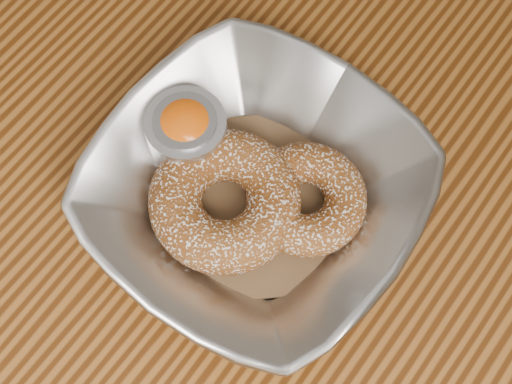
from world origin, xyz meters
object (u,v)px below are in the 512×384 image
Objects in this scene: donut_front at (225,200)px; ramekin at (187,134)px; table at (184,244)px; serving_bowl at (256,193)px; donut_back at (306,199)px.

ramekin reaches higher than donut_front.
table is at bearing -70.97° from ramekin.
table is 10.98× the size of donut_front.
ramekin reaches higher than serving_bowl.
table is 0.16m from donut_back.
donut_back is (0.08, 0.06, 0.12)m from table.
serving_bowl is (0.05, 0.04, 0.13)m from table.
table is 5.23× the size of serving_bowl.
donut_back is 0.10m from ramekin.
serving_bowl is 0.04m from donut_back.
serving_bowl is at bearing 35.16° from table.
donut_front is at bearing -140.31° from donut_back.
donut_front is 1.86× the size of ramekin.
donut_back is 0.06m from donut_front.
serving_bowl is 2.63× the size of donut_back.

